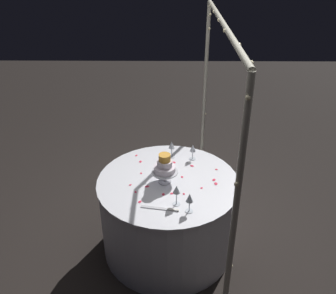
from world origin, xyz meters
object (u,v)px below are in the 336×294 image
object	(u,v)px
wine_glass_0	(190,199)
wine_glass_2	(177,190)
wine_glass_1	(193,149)
tiered_cake	(165,167)
wine_glass_3	(172,146)
decorative_arch	(216,115)
cake_knife	(162,209)
main_table	(168,214)

from	to	relation	value
wine_glass_0	wine_glass_2	xyz separation A→B (m)	(-0.08, -0.09, 0.01)
wine_glass_1	wine_glass_2	distance (m)	0.68
tiered_cake	wine_glass_1	bearing A→B (deg)	145.97
wine_glass_3	decorative_arch	bearing A→B (deg)	41.85
cake_knife	decorative_arch	bearing A→B (deg)	132.64
wine_glass_1	wine_glass_2	world-z (taller)	wine_glass_2
decorative_arch	wine_glass_2	world-z (taller)	decorative_arch
wine_glass_0	wine_glass_1	size ratio (longest dim) A/B	1.07
wine_glass_1	tiered_cake	bearing A→B (deg)	-34.03
wine_glass_0	wine_glass_3	bearing A→B (deg)	-170.31
cake_knife	wine_glass_0	bearing A→B (deg)	83.36
main_table	tiered_cake	distance (m)	0.52
main_table	cake_knife	size ratio (longest dim) A/B	4.09
tiered_cake	decorative_arch	bearing A→B (deg)	93.06
wine_glass_0	wine_glass_2	size ratio (longest dim) A/B	0.94
decorative_arch	cake_knife	bearing A→B (deg)	-47.36
wine_glass_1	main_table	bearing A→B (deg)	-32.46
wine_glass_3	main_table	bearing A→B (deg)	-4.44
wine_glass_2	cake_knife	size ratio (longest dim) A/B	0.59
wine_glass_2	wine_glass_3	distance (m)	0.70
main_table	wine_glass_3	world-z (taller)	wine_glass_3
main_table	wine_glass_1	world-z (taller)	wine_glass_1
main_table	wine_glass_1	distance (m)	0.63
cake_knife	wine_glass_2	bearing A→B (deg)	119.45
decorative_arch	tiered_cake	world-z (taller)	decorative_arch
decorative_arch	main_table	bearing A→B (deg)	-89.82
decorative_arch	cake_knife	distance (m)	0.82
tiered_cake	wine_glass_0	distance (m)	0.42
wine_glass_3	cake_knife	world-z (taller)	wine_glass_3
wine_glass_2	wine_glass_3	xyz separation A→B (m)	(-0.70, -0.04, -0.01)
main_table	tiered_cake	bearing A→B (deg)	-53.68
wine_glass_1	wine_glass_3	xyz separation A→B (m)	(-0.03, -0.19, 0.01)
main_table	wine_glass_3	xyz separation A→B (m)	(-0.38, 0.03, 0.49)
wine_glass_2	wine_glass_3	world-z (taller)	wine_glass_2
decorative_arch	cake_knife	world-z (taller)	decorative_arch
wine_glass_0	wine_glass_1	xyz separation A→B (m)	(-0.75, 0.06, -0.01)
wine_glass_0	decorative_arch	bearing A→B (deg)	152.66
main_table	tiered_cake	size ratio (longest dim) A/B	4.50
decorative_arch	wine_glass_0	distance (m)	0.67
main_table	cake_knife	xyz separation A→B (m)	(0.38, -0.04, 0.37)
decorative_arch	wine_glass_2	xyz separation A→B (m)	(0.32, -0.30, -0.48)
wine_glass_1	decorative_arch	bearing A→B (deg)	22.59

